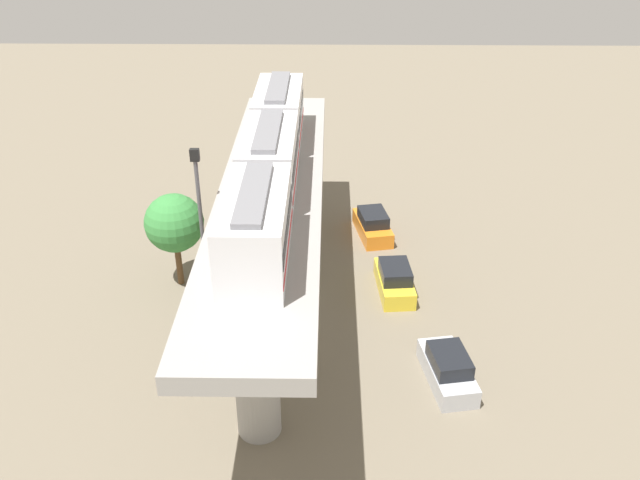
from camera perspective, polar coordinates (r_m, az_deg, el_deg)
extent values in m
plane|color=#706654|center=(38.11, -3.77, -5.50)|extent=(120.00, 120.00, 0.00)
cylinder|color=#999691|center=(44.62, -3.04, 4.90)|extent=(1.90, 1.90, 6.50)
cylinder|color=#999691|center=(36.34, -3.94, -1.30)|extent=(1.90, 1.90, 6.50)
cylinder|color=#999691|center=(28.75, -5.35, -10.95)|extent=(1.90, 1.90, 6.50)
cube|color=#999691|center=(34.61, -4.14, 3.89)|extent=(5.20, 28.85, 0.80)
cube|color=silver|center=(40.04, -3.49, 10.50)|extent=(2.60, 6.60, 3.00)
cube|color=black|center=(39.96, -3.50, 10.84)|extent=(2.64, 6.07, 0.70)
cube|color=red|center=(40.29, -3.46, 9.49)|extent=(2.64, 6.34, 0.24)
cube|color=slate|center=(39.54, -3.56, 12.72)|extent=(1.10, 5.61, 0.24)
cube|color=silver|center=(33.58, -4.30, 6.60)|extent=(2.60, 6.60, 3.00)
cube|color=black|center=(33.48, -4.31, 7.00)|extent=(2.64, 6.07, 0.70)
cube|color=red|center=(33.87, -4.25, 5.44)|extent=(2.64, 6.34, 0.24)
cube|color=slate|center=(32.98, -4.40, 9.19)|extent=(1.10, 5.61, 0.24)
cube|color=silver|center=(27.35, -5.46, 0.89)|extent=(2.60, 6.60, 3.00)
cube|color=black|center=(27.23, -5.49, 1.35)|extent=(2.64, 6.07, 0.70)
cube|color=red|center=(27.71, -5.39, -0.47)|extent=(2.64, 6.34, 0.24)
cube|color=slate|center=(26.61, -5.63, 3.95)|extent=(1.10, 5.61, 0.24)
cube|color=orange|center=(44.80, 4.44, 1.01)|extent=(2.56, 4.46, 1.00)
cube|color=black|center=(44.25, 4.50, 1.92)|extent=(2.04, 2.57, 0.76)
cube|color=#B2B5BA|center=(33.35, 10.65, -10.90)|extent=(2.48, 4.44, 1.00)
cube|color=black|center=(32.68, 10.84, -9.89)|extent=(2.00, 2.54, 0.76)
cube|color=yellow|center=(39.20, 6.27, -3.64)|extent=(2.14, 4.33, 1.00)
cube|color=black|center=(38.60, 6.35, -2.67)|extent=(1.82, 2.43, 0.76)
cylinder|color=brown|center=(39.94, -11.80, -1.70)|extent=(0.36, 0.36, 3.08)
sphere|color=#38843D|center=(38.75, -12.17, 1.41)|extent=(3.34, 3.34, 3.34)
cylinder|color=#4C4C51|center=(34.87, -9.77, -0.48)|extent=(0.20, 0.20, 9.30)
cube|color=black|center=(32.70, -10.50, 7.05)|extent=(0.44, 0.28, 0.60)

